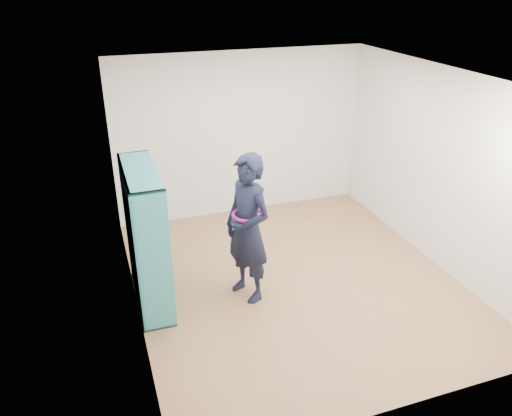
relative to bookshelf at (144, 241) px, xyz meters
name	(u,v)px	position (x,y,z in m)	size (l,w,h in m)	color
floor	(294,280)	(1.84, -0.20, -0.82)	(4.50, 4.50, 0.00)	#976744
ceiling	(302,78)	(1.84, -0.20, 1.78)	(4.50, 4.50, 0.00)	white
wall_left	(127,213)	(-0.16, -0.20, 0.48)	(0.02, 4.50, 2.60)	silver
wall_right	(438,169)	(3.84, -0.20, 0.48)	(0.02, 4.50, 2.60)	silver
wall_back	(241,135)	(1.84, 2.05, 0.48)	(4.00, 0.02, 2.60)	silver
wall_front	(409,293)	(1.84, -2.45, 0.48)	(4.00, 0.02, 2.60)	silver
bookshelf	(144,241)	(0.00, 0.00, 0.00)	(0.37, 1.27, 1.69)	teal
person	(248,229)	(1.17, -0.30, 0.10)	(0.66, 0.79, 1.83)	black
smartphone	(234,221)	(1.00, -0.28, 0.22)	(0.06, 0.07, 0.12)	silver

